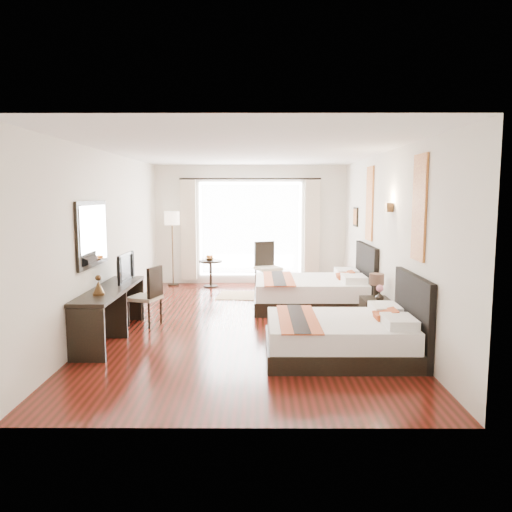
{
  "coord_description": "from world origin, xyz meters",
  "views": [
    {
      "loc": [
        0.18,
        -8.07,
        2.12
      ],
      "look_at": [
        0.15,
        0.32,
        1.08
      ],
      "focal_mm": 35.0,
      "sensor_mm": 36.0,
      "label": 1
    }
  ],
  "objects_px": {
    "console_desk": "(111,313)",
    "bed_near": "(345,335)",
    "window_chair": "(268,276)",
    "desk_chair": "(146,307)",
    "table_lamp": "(377,281)",
    "fruit_bowl": "(210,259)",
    "nightstand": "(375,314)",
    "vase": "(380,296)",
    "floor_lamp": "(172,223)",
    "side_table": "(211,274)",
    "bed_far": "(315,291)",
    "television": "(121,267)"
  },
  "relations": [
    {
      "from": "desk_chair",
      "to": "fruit_bowl",
      "type": "height_order",
      "value": "desk_chair"
    },
    {
      "from": "bed_far",
      "to": "window_chair",
      "type": "bearing_deg",
      "value": 116.48
    },
    {
      "from": "vase",
      "to": "television",
      "type": "relative_size",
      "value": 0.18
    },
    {
      "from": "floor_lamp",
      "to": "window_chair",
      "type": "relative_size",
      "value": 1.6
    },
    {
      "from": "bed_far",
      "to": "nightstand",
      "type": "relative_size",
      "value": 4.1
    },
    {
      "from": "table_lamp",
      "to": "television",
      "type": "height_order",
      "value": "television"
    },
    {
      "from": "console_desk",
      "to": "floor_lamp",
      "type": "bearing_deg",
      "value": 87.52
    },
    {
      "from": "window_chair",
      "to": "vase",
      "type": "bearing_deg",
      "value": 3.76
    },
    {
      "from": "nightstand",
      "to": "television",
      "type": "relative_size",
      "value": 0.67
    },
    {
      "from": "console_desk",
      "to": "bed_near",
      "type": "bearing_deg",
      "value": -14.06
    },
    {
      "from": "bed_near",
      "to": "bed_far",
      "type": "distance_m",
      "value": 2.84
    },
    {
      "from": "desk_chair",
      "to": "television",
      "type": "bearing_deg",
      "value": 50.65
    },
    {
      "from": "desk_chair",
      "to": "nightstand",
      "type": "bearing_deg",
      "value": -165.81
    },
    {
      "from": "bed_far",
      "to": "nightstand",
      "type": "xyz_separation_m",
      "value": [
        0.79,
        -1.52,
        -0.06
      ]
    },
    {
      "from": "bed_far",
      "to": "console_desk",
      "type": "bearing_deg",
      "value": -148.17
    },
    {
      "from": "television",
      "to": "desk_chair",
      "type": "height_order",
      "value": "television"
    },
    {
      "from": "nightstand",
      "to": "window_chair",
      "type": "bearing_deg",
      "value": 116.88
    },
    {
      "from": "bed_near",
      "to": "window_chair",
      "type": "relative_size",
      "value": 1.81
    },
    {
      "from": "bed_far",
      "to": "side_table",
      "type": "distance_m",
      "value": 3.02
    },
    {
      "from": "window_chair",
      "to": "side_table",
      "type": "bearing_deg",
      "value": -130.09
    },
    {
      "from": "bed_far",
      "to": "window_chair",
      "type": "relative_size",
      "value": 1.97
    },
    {
      "from": "table_lamp",
      "to": "fruit_bowl",
      "type": "height_order",
      "value": "table_lamp"
    },
    {
      "from": "bed_far",
      "to": "table_lamp",
      "type": "relative_size",
      "value": 5.73
    },
    {
      "from": "window_chair",
      "to": "table_lamp",
      "type": "bearing_deg",
      "value": 6.38
    },
    {
      "from": "vase",
      "to": "desk_chair",
      "type": "bearing_deg",
      "value": 172.94
    },
    {
      "from": "table_lamp",
      "to": "console_desk",
      "type": "relative_size",
      "value": 0.17
    },
    {
      "from": "floor_lamp",
      "to": "fruit_bowl",
      "type": "relative_size",
      "value": 8.36
    },
    {
      "from": "floor_lamp",
      "to": "side_table",
      "type": "height_order",
      "value": "floor_lamp"
    },
    {
      "from": "console_desk",
      "to": "desk_chair",
      "type": "distance_m",
      "value": 0.84
    },
    {
      "from": "table_lamp",
      "to": "desk_chair",
      "type": "distance_m",
      "value": 3.74
    },
    {
      "from": "console_desk",
      "to": "vase",
      "type": "bearing_deg",
      "value": 4.24
    },
    {
      "from": "nightstand",
      "to": "vase",
      "type": "xyz_separation_m",
      "value": [
        0.01,
        -0.19,
        0.32
      ]
    },
    {
      "from": "console_desk",
      "to": "side_table",
      "type": "xyz_separation_m",
      "value": [
        1.09,
        4.13,
        -0.07
      ]
    },
    {
      "from": "television",
      "to": "floor_lamp",
      "type": "relative_size",
      "value": 0.45
    },
    {
      "from": "bed_near",
      "to": "fruit_bowl",
      "type": "bearing_deg",
      "value": 114.44
    },
    {
      "from": "bed_near",
      "to": "desk_chair",
      "type": "relative_size",
      "value": 2.01
    },
    {
      "from": "nightstand",
      "to": "side_table",
      "type": "xyz_separation_m",
      "value": [
        -2.93,
        3.65,
        0.06
      ]
    },
    {
      "from": "bed_far",
      "to": "fruit_bowl",
      "type": "xyz_separation_m",
      "value": [
        -2.17,
        2.14,
        0.33
      ]
    },
    {
      "from": "floor_lamp",
      "to": "side_table",
      "type": "xyz_separation_m",
      "value": [
        0.9,
        -0.18,
        -1.15
      ]
    },
    {
      "from": "table_lamp",
      "to": "window_chair",
      "type": "relative_size",
      "value": 0.34
    },
    {
      "from": "fruit_bowl",
      "to": "bed_far",
      "type": "bearing_deg",
      "value": -44.49
    },
    {
      "from": "nightstand",
      "to": "window_chair",
      "type": "xyz_separation_m",
      "value": [
        -1.63,
        3.22,
        0.08
      ]
    },
    {
      "from": "bed_far",
      "to": "desk_chair",
      "type": "height_order",
      "value": "bed_far"
    },
    {
      "from": "bed_near",
      "to": "television",
      "type": "bearing_deg",
      "value": 157.29
    },
    {
      "from": "television",
      "to": "fruit_bowl",
      "type": "bearing_deg",
      "value": -14.52
    },
    {
      "from": "vase",
      "to": "bed_far",
      "type": "bearing_deg",
      "value": 115.06
    },
    {
      "from": "television",
      "to": "floor_lamp",
      "type": "height_order",
      "value": "floor_lamp"
    },
    {
      "from": "bed_far",
      "to": "vase",
      "type": "distance_m",
      "value": 1.9
    },
    {
      "from": "television",
      "to": "side_table",
      "type": "height_order",
      "value": "television"
    },
    {
      "from": "bed_far",
      "to": "table_lamp",
      "type": "height_order",
      "value": "bed_far"
    }
  ]
}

